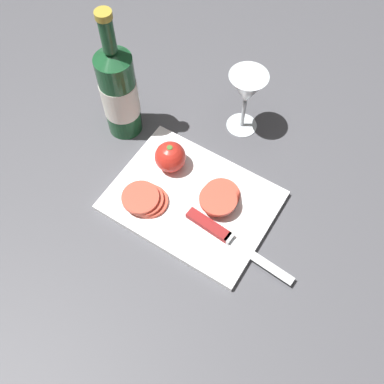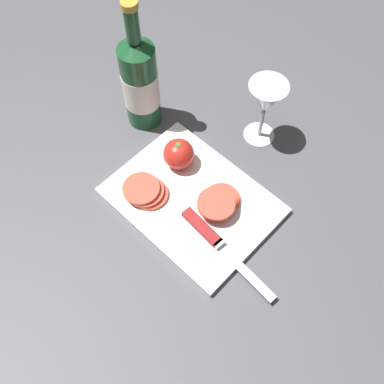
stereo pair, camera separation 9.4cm
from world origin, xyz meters
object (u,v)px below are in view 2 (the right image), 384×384
at_px(wine_bottle, 140,83).
at_px(knife, 209,235).
at_px(wine_glass, 266,101).
at_px(tomato_slice_stack_near, 219,202).
at_px(tomato_slice_stack_far, 146,191).
at_px(whole_tomato, 179,154).

relative_size(wine_bottle, knife, 1.29).
bearing_deg(wine_glass, knife, -71.05).
relative_size(knife, tomato_slice_stack_near, 2.40).
bearing_deg(tomato_slice_stack_near, wine_bottle, 167.76).
distance_m(wine_bottle, tomato_slice_stack_far, 0.24).
bearing_deg(whole_tomato, tomato_slice_stack_near, -8.21).
bearing_deg(tomato_slice_stack_near, whole_tomato, 171.79).
bearing_deg(wine_glass, tomato_slice_stack_near, -73.55).
bearing_deg(wine_bottle, tomato_slice_stack_far, -42.48).
xyz_separation_m(wine_glass, tomato_slice_stack_far, (-0.07, -0.30, -0.09)).
bearing_deg(tomato_slice_stack_near, wine_glass, 106.45).
xyz_separation_m(wine_bottle, knife, (0.33, -0.13, -0.10)).
bearing_deg(whole_tomato, wine_bottle, 164.40).
distance_m(wine_glass, tomato_slice_stack_near, 0.24).
bearing_deg(tomato_slice_stack_far, tomato_slice_stack_near, 33.61).
xyz_separation_m(knife, tomato_slice_stack_far, (-0.17, -0.02, 0.01)).
height_order(knife, tomato_slice_stack_far, tomato_slice_stack_far).
xyz_separation_m(knife, tomato_slice_stack_near, (-0.03, 0.07, 0.01)).
relative_size(tomato_slice_stack_near, tomato_slice_stack_far, 1.12).
distance_m(wine_bottle, wine_glass, 0.28).
relative_size(whole_tomato, knife, 0.27).
height_order(wine_glass, tomato_slice_stack_far, wine_glass).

